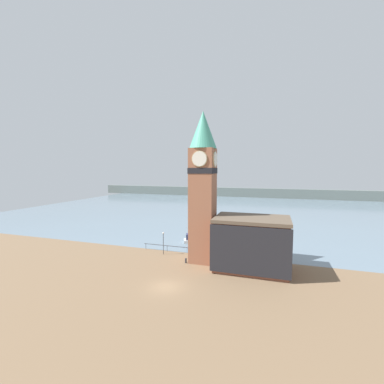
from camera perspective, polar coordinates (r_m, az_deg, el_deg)
ground_plane at (r=35.74m, az=-5.73°, el=-20.24°), size 160.00×160.00×0.00m
water at (r=105.27m, az=10.51°, el=-3.36°), size 160.00×120.00×0.00m
far_shoreline at (r=144.49m, az=12.54°, el=-0.13°), size 180.00×3.00×5.00m
pier_railing at (r=49.10m, az=-5.55°, el=-11.92°), size 9.47×0.08×1.09m
clock_tower at (r=41.73m, az=2.43°, el=1.99°), size 4.42×4.42×24.52m
pier_building at (r=40.93m, az=13.09°, el=-11.02°), size 11.24×7.82×7.99m
boat_near at (r=54.57m, az=0.36°, el=-10.48°), size 5.12×3.56×1.79m
mooring_bollard_near at (r=45.31m, az=-0.04°, el=-14.12°), size 0.35×0.35×0.69m
mooring_bollard_far at (r=43.35m, az=-1.38°, el=-14.91°), size 0.31×0.31×0.84m
lamp_post at (r=46.96m, az=-6.40°, el=-10.32°), size 0.32×0.32×4.06m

